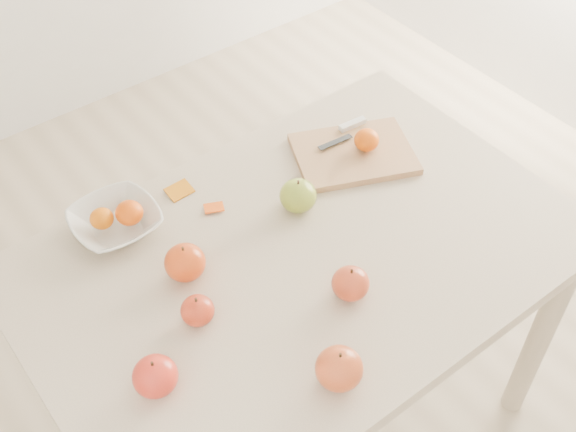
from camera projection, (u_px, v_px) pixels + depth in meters
ground at (298, 420)px, 2.11m from camera, size 3.50×3.50×0.00m
table at (301, 280)px, 1.64m from camera, size 1.20×0.80×0.75m
cutting_board at (354, 154)px, 1.78m from camera, size 0.34×0.30×0.02m
board_tangerine at (367, 140)px, 1.76m from camera, size 0.06×0.06×0.05m
fruit_bowl at (116, 222)px, 1.60m from camera, size 0.19×0.19×0.05m
bowl_tangerine_near at (102, 218)px, 1.58m from camera, size 0.05×0.05×0.05m
bowl_tangerine_far at (129, 213)px, 1.58m from camera, size 0.06×0.06×0.05m
orange_peel_a at (180, 192)px, 1.69m from camera, size 0.06×0.05×0.01m
orange_peel_b at (214, 208)px, 1.66m from camera, size 0.06×0.05×0.01m
paring_knife at (350, 127)px, 1.82m from camera, size 0.17×0.05×0.01m
apple_green at (298, 196)px, 1.63m from camera, size 0.09×0.09×0.08m
apple_red_b at (198, 310)px, 1.42m from camera, size 0.07×0.07×0.06m
apple_red_e at (351, 283)px, 1.46m from camera, size 0.08×0.08×0.07m
apple_red_d at (155, 376)px, 1.31m from camera, size 0.08×0.08×0.08m
apple_red_c at (339, 369)px, 1.32m from camera, size 0.09×0.09×0.08m
apple_red_a at (185, 262)px, 1.49m from camera, size 0.09×0.09×0.08m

